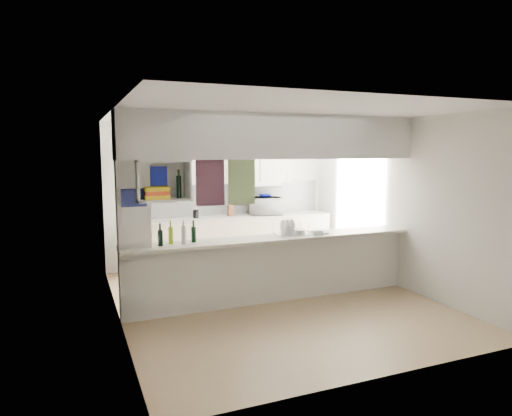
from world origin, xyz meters
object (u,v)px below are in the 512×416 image
microwave (266,206)px  bowl (265,196)px  dish_rack (290,228)px  wine_bottles (177,235)px

microwave → bowl: bearing=-68.3°
microwave → bowl: (-0.00, 0.03, 0.19)m
bowl → dish_rack: 2.14m
wine_bottles → bowl: bearing=44.7°
microwave → wine_bottles: size_ratio=1.14×
bowl → wine_bottles: size_ratio=0.45×
wine_bottles → dish_rack: bearing=1.4°
bowl → dish_rack: (-0.50, -2.07, -0.26)m
microwave → bowl: size_ratio=2.53×
bowl → wine_bottles: bowl is taller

